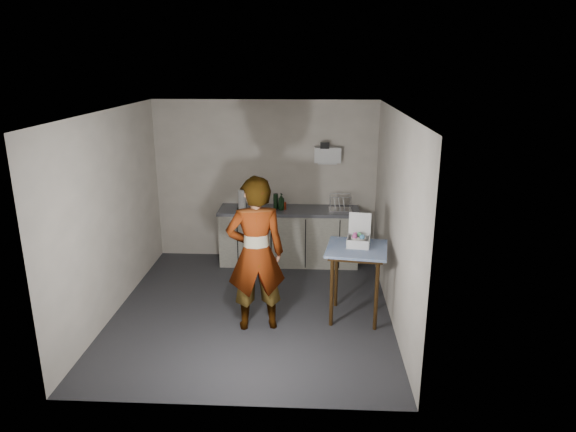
{
  "coord_description": "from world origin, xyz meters",
  "views": [
    {
      "loc": [
        0.78,
        -6.15,
        3.18
      ],
      "look_at": [
        0.44,
        0.45,
        1.17
      ],
      "focal_mm": 32.0,
      "sensor_mm": 36.0,
      "label": 1
    }
  ],
  "objects_px": {
    "dish_rack": "(340,207)",
    "standing_man": "(256,254)",
    "kitchen_counter": "(289,238)",
    "soap_bottle": "(281,202)",
    "soda_can": "(284,206)",
    "paper_towel": "(242,200)",
    "bakery_box": "(358,239)",
    "dark_bottle": "(276,201)",
    "side_table": "(356,257)"
  },
  "relations": [
    {
      "from": "soap_bottle",
      "to": "soda_can",
      "type": "xyz_separation_m",
      "value": [
        0.05,
        0.03,
        -0.08
      ]
    },
    {
      "from": "standing_man",
      "to": "soap_bottle",
      "type": "distance_m",
      "value": 2.09
    },
    {
      "from": "soap_bottle",
      "to": "bakery_box",
      "type": "relative_size",
      "value": 0.69
    },
    {
      "from": "soda_can",
      "to": "paper_towel",
      "type": "bearing_deg",
      "value": -177.11
    },
    {
      "from": "soda_can",
      "to": "paper_towel",
      "type": "distance_m",
      "value": 0.68
    },
    {
      "from": "dish_rack",
      "to": "bakery_box",
      "type": "bearing_deg",
      "value": -85.01
    },
    {
      "from": "side_table",
      "to": "dark_bottle",
      "type": "bearing_deg",
      "value": 130.3
    },
    {
      "from": "side_table",
      "to": "standing_man",
      "type": "bearing_deg",
      "value": -157.9
    },
    {
      "from": "side_table",
      "to": "soda_can",
      "type": "relative_size",
      "value": 8.02
    },
    {
      "from": "dish_rack",
      "to": "bakery_box",
      "type": "distance_m",
      "value": 1.75
    },
    {
      "from": "side_table",
      "to": "dish_rack",
      "type": "distance_m",
      "value": 1.83
    },
    {
      "from": "dish_rack",
      "to": "bakery_box",
      "type": "height_order",
      "value": "bakery_box"
    },
    {
      "from": "soda_can",
      "to": "paper_towel",
      "type": "xyz_separation_m",
      "value": [
        -0.67,
        -0.03,
        0.09
      ]
    },
    {
      "from": "soap_bottle",
      "to": "dish_rack",
      "type": "distance_m",
      "value": 0.93
    },
    {
      "from": "dish_rack",
      "to": "soap_bottle",
      "type": "bearing_deg",
      "value": -177.48
    },
    {
      "from": "standing_man",
      "to": "bakery_box",
      "type": "relative_size",
      "value": 4.92
    },
    {
      "from": "side_table",
      "to": "dark_bottle",
      "type": "distance_m",
      "value": 2.17
    },
    {
      "from": "soap_bottle",
      "to": "soda_can",
      "type": "bearing_deg",
      "value": 35.25
    },
    {
      "from": "side_table",
      "to": "bakery_box",
      "type": "bearing_deg",
      "value": 82.64
    },
    {
      "from": "soda_can",
      "to": "bakery_box",
      "type": "relative_size",
      "value": 0.3
    },
    {
      "from": "kitchen_counter",
      "to": "soap_bottle",
      "type": "bearing_deg",
      "value": -154.46
    },
    {
      "from": "side_table",
      "to": "bakery_box",
      "type": "relative_size",
      "value": 2.44
    },
    {
      "from": "standing_man",
      "to": "dark_bottle",
      "type": "bearing_deg",
      "value": -103.8
    },
    {
      "from": "dark_bottle",
      "to": "paper_towel",
      "type": "bearing_deg",
      "value": -174.92
    },
    {
      "from": "dish_rack",
      "to": "standing_man",
      "type": "bearing_deg",
      "value": -117.34
    },
    {
      "from": "soda_can",
      "to": "dish_rack",
      "type": "relative_size",
      "value": 0.34
    },
    {
      "from": "soda_can",
      "to": "dish_rack",
      "type": "distance_m",
      "value": 0.88
    },
    {
      "from": "bakery_box",
      "to": "soda_can",
      "type": "bearing_deg",
      "value": 129.8
    },
    {
      "from": "kitchen_counter",
      "to": "paper_towel",
      "type": "bearing_deg",
      "value": -175.45
    },
    {
      "from": "paper_towel",
      "to": "bakery_box",
      "type": "height_order",
      "value": "bakery_box"
    },
    {
      "from": "soda_can",
      "to": "dish_rack",
      "type": "bearing_deg",
      "value": 0.5
    },
    {
      "from": "standing_man",
      "to": "soda_can",
      "type": "bearing_deg",
      "value": -107.53
    },
    {
      "from": "standing_man",
      "to": "bakery_box",
      "type": "xyz_separation_m",
      "value": [
        1.25,
        0.38,
        0.08
      ]
    },
    {
      "from": "kitchen_counter",
      "to": "bakery_box",
      "type": "xyz_separation_m",
      "value": [
        0.95,
        -1.76,
        0.62
      ]
    },
    {
      "from": "side_table",
      "to": "bakery_box",
      "type": "xyz_separation_m",
      "value": [
        0.02,
        0.08,
        0.21
      ]
    },
    {
      "from": "dish_rack",
      "to": "soda_can",
      "type": "bearing_deg",
      "value": -179.5
    },
    {
      "from": "dark_bottle",
      "to": "dish_rack",
      "type": "height_order",
      "value": "dark_bottle"
    },
    {
      "from": "side_table",
      "to": "bakery_box",
      "type": "distance_m",
      "value": 0.23
    },
    {
      "from": "bakery_box",
      "to": "soap_bottle",
      "type": "bearing_deg",
      "value": 131.43
    },
    {
      "from": "side_table",
      "to": "bakery_box",
      "type": "height_order",
      "value": "bakery_box"
    },
    {
      "from": "standing_man",
      "to": "dish_rack",
      "type": "bearing_deg",
      "value": -128.93
    },
    {
      "from": "standing_man",
      "to": "bakery_box",
      "type": "distance_m",
      "value": 1.31
    },
    {
      "from": "dark_bottle",
      "to": "bakery_box",
      "type": "distance_m",
      "value": 2.1
    },
    {
      "from": "soap_bottle",
      "to": "soda_can",
      "type": "distance_m",
      "value": 0.09
    },
    {
      "from": "soap_bottle",
      "to": "bakery_box",
      "type": "xyz_separation_m",
      "value": [
        1.08,
        -1.7,
        -0.0
      ]
    },
    {
      "from": "soap_bottle",
      "to": "soda_can",
      "type": "height_order",
      "value": "soap_bottle"
    },
    {
      "from": "kitchen_counter",
      "to": "standing_man",
      "type": "bearing_deg",
      "value": -97.86
    },
    {
      "from": "side_table",
      "to": "soap_bottle",
      "type": "relative_size",
      "value": 3.53
    },
    {
      "from": "standing_man",
      "to": "dark_bottle",
      "type": "distance_m",
      "value": 2.13
    },
    {
      "from": "standing_man",
      "to": "bakery_box",
      "type": "bearing_deg",
      "value": -174.48
    }
  ]
}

